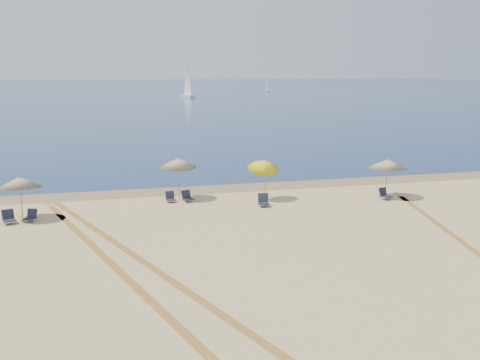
{
  "coord_description": "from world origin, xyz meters",
  "views": [
    {
      "loc": [
        -7.84,
        -10.79,
        7.66
      ],
      "look_at": [
        0.0,
        20.0,
        1.3
      ],
      "focal_mm": 41.52,
      "sensor_mm": 36.0,
      "label": 1
    }
  ],
  "objects_px": {
    "chair_3": "(31,216)",
    "sailboat_0": "(267,85)",
    "chair_2": "(9,217)",
    "umbrella_4": "(387,164)",
    "chair_5": "(187,197)",
    "chair_7": "(384,194)",
    "umbrella_2": "(178,163)",
    "umbrella_1": "(20,182)",
    "sailboat_1": "(188,87)",
    "chair_6": "(263,201)",
    "chair_4": "(170,197)",
    "umbrella_3": "(264,165)"
  },
  "relations": [
    {
      "from": "umbrella_2",
      "to": "chair_7",
      "type": "height_order",
      "value": "umbrella_2"
    },
    {
      "from": "chair_3",
      "to": "chair_7",
      "type": "relative_size",
      "value": 0.93
    },
    {
      "from": "umbrella_1",
      "to": "sailboat_0",
      "type": "relative_size",
      "value": 0.31
    },
    {
      "from": "chair_5",
      "to": "chair_7",
      "type": "bearing_deg",
      "value": -30.22
    },
    {
      "from": "umbrella_1",
      "to": "umbrella_4",
      "type": "height_order",
      "value": "umbrella_4"
    },
    {
      "from": "chair_2",
      "to": "chair_5",
      "type": "relative_size",
      "value": 1.07
    },
    {
      "from": "chair_4",
      "to": "sailboat_1",
      "type": "height_order",
      "value": "sailboat_1"
    },
    {
      "from": "umbrella_4",
      "to": "chair_5",
      "type": "height_order",
      "value": "umbrella_4"
    },
    {
      "from": "umbrella_1",
      "to": "chair_7",
      "type": "distance_m",
      "value": 20.57
    },
    {
      "from": "umbrella_1",
      "to": "umbrella_2",
      "type": "height_order",
      "value": "umbrella_2"
    },
    {
      "from": "sailboat_1",
      "to": "chair_4",
      "type": "bearing_deg",
      "value": -114.54
    },
    {
      "from": "umbrella_4",
      "to": "chair_7",
      "type": "xyz_separation_m",
      "value": [
        -0.35,
        -0.49,
        -1.75
      ]
    },
    {
      "from": "chair_7",
      "to": "chair_5",
      "type": "bearing_deg",
      "value": 148.39
    },
    {
      "from": "umbrella_3",
      "to": "sailboat_0",
      "type": "height_order",
      "value": "sailboat_0"
    },
    {
      "from": "umbrella_4",
      "to": "chair_3",
      "type": "height_order",
      "value": "umbrella_4"
    },
    {
      "from": "chair_6",
      "to": "sailboat_1",
      "type": "xyz_separation_m",
      "value": [
        15.69,
        126.43,
        2.59
      ]
    },
    {
      "from": "sailboat_1",
      "to": "chair_3",
      "type": "bearing_deg",
      "value": -117.62
    },
    {
      "from": "umbrella_4",
      "to": "chair_6",
      "type": "relative_size",
      "value": 3.03
    },
    {
      "from": "umbrella_3",
      "to": "sailboat_0",
      "type": "distance_m",
      "value": 165.09
    },
    {
      "from": "umbrella_4",
      "to": "chair_5",
      "type": "xyz_separation_m",
      "value": [
        -11.92,
        1.82,
        -1.76
      ]
    },
    {
      "from": "umbrella_4",
      "to": "chair_5",
      "type": "bearing_deg",
      "value": 171.3
    },
    {
      "from": "chair_7",
      "to": "sailboat_0",
      "type": "height_order",
      "value": "sailboat_0"
    },
    {
      "from": "umbrella_1",
      "to": "umbrella_4",
      "type": "xyz_separation_m",
      "value": [
        20.85,
        -0.07,
        0.1
      ]
    },
    {
      "from": "chair_3",
      "to": "sailboat_1",
      "type": "distance_m",
      "value": 129.66
    },
    {
      "from": "chair_3",
      "to": "sailboat_0",
      "type": "height_order",
      "value": "sailboat_0"
    },
    {
      "from": "chair_2",
      "to": "umbrella_1",
      "type": "bearing_deg",
      "value": 32.0
    },
    {
      "from": "umbrella_3",
      "to": "chair_3",
      "type": "bearing_deg",
      "value": -172.88
    },
    {
      "from": "sailboat_1",
      "to": "chair_2",
      "type": "bearing_deg",
      "value": -118.05
    },
    {
      "from": "chair_5",
      "to": "chair_2",
      "type": "bearing_deg",
      "value": 175.7
    },
    {
      "from": "chair_6",
      "to": "sailboat_1",
      "type": "relative_size",
      "value": 0.08
    },
    {
      "from": "umbrella_2",
      "to": "chair_6",
      "type": "xyz_separation_m",
      "value": [
        4.4,
        -2.97,
        -1.9
      ]
    },
    {
      "from": "sailboat_0",
      "to": "sailboat_1",
      "type": "relative_size",
      "value": 0.77
    },
    {
      "from": "chair_4",
      "to": "chair_5",
      "type": "xyz_separation_m",
      "value": [
        0.98,
        -0.14,
        0.02
      ]
    },
    {
      "from": "chair_2",
      "to": "sailboat_1",
      "type": "relative_size",
      "value": 0.09
    },
    {
      "from": "sailboat_1",
      "to": "chair_7",
      "type": "bearing_deg",
      "value": -108.76
    },
    {
      "from": "chair_2",
      "to": "umbrella_2",
      "type": "bearing_deg",
      "value": -0.42
    },
    {
      "from": "chair_4",
      "to": "chair_7",
      "type": "xyz_separation_m",
      "value": [
        12.55,
        -2.45,
        0.03
      ]
    },
    {
      "from": "chair_7",
      "to": "sailboat_1",
      "type": "distance_m",
      "value": 126.84
    },
    {
      "from": "umbrella_3",
      "to": "chair_4",
      "type": "distance_m",
      "value": 5.84
    },
    {
      "from": "sailboat_0",
      "to": "chair_5",
      "type": "bearing_deg",
      "value": -93.22
    },
    {
      "from": "chair_6",
      "to": "chair_3",
      "type": "bearing_deg",
      "value": -169.51
    },
    {
      "from": "umbrella_2",
      "to": "chair_7",
      "type": "distance_m",
      "value": 12.48
    },
    {
      "from": "chair_2",
      "to": "umbrella_4",
      "type": "bearing_deg",
      "value": -18.33
    },
    {
      "from": "umbrella_1",
      "to": "sailboat_1",
      "type": "bearing_deg",
      "value": 77.19
    },
    {
      "from": "umbrella_2",
      "to": "chair_3",
      "type": "height_order",
      "value": "umbrella_2"
    },
    {
      "from": "umbrella_3",
      "to": "chair_5",
      "type": "relative_size",
      "value": 3.46
    },
    {
      "from": "umbrella_2",
      "to": "chair_6",
      "type": "relative_size",
      "value": 3.23
    },
    {
      "from": "umbrella_1",
      "to": "chair_5",
      "type": "relative_size",
      "value": 2.95
    },
    {
      "from": "umbrella_1",
      "to": "chair_5",
      "type": "xyz_separation_m",
      "value": [
        8.92,
        1.76,
        -1.67
      ]
    },
    {
      "from": "chair_4",
      "to": "chair_5",
      "type": "height_order",
      "value": "chair_5"
    }
  ]
}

